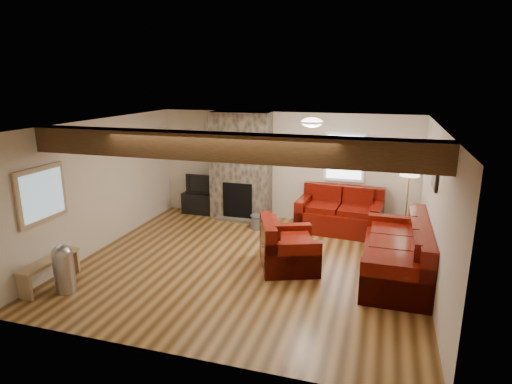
# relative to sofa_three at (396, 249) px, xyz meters

# --- Properties ---
(room) EXTENTS (8.00, 8.00, 8.00)m
(room) POSITION_rel_sofa_three_xyz_m (-2.48, -0.31, 0.78)
(room) COLOR #553616
(room) RESTS_ON ground
(floor) EXTENTS (6.00, 6.00, 0.00)m
(floor) POSITION_rel_sofa_three_xyz_m (-2.48, -0.31, -0.47)
(floor) COLOR #553616
(floor) RESTS_ON ground
(oak_beam) EXTENTS (6.00, 0.36, 0.38)m
(oak_beam) POSITION_rel_sofa_three_xyz_m (-2.48, -1.56, 1.84)
(oak_beam) COLOR #362110
(oak_beam) RESTS_ON room
(chimney_breast) EXTENTS (1.40, 0.67, 2.50)m
(chimney_breast) POSITION_rel_sofa_three_xyz_m (-3.48, 2.18, 0.75)
(chimney_breast) COLOR #3A342C
(chimney_breast) RESTS_ON floor
(back_window) EXTENTS (0.90, 0.08, 1.10)m
(back_window) POSITION_rel_sofa_three_xyz_m (-1.13, 2.40, 1.08)
(back_window) COLOR white
(back_window) RESTS_ON room
(hatch_window) EXTENTS (0.08, 1.00, 0.90)m
(hatch_window) POSITION_rel_sofa_three_xyz_m (-5.44, -1.81, 0.98)
(hatch_window) COLOR #A58457
(hatch_window) RESTS_ON room
(ceiling_dome) EXTENTS (0.40, 0.40, 0.18)m
(ceiling_dome) POSITION_rel_sofa_three_xyz_m (-1.58, 0.59, 1.97)
(ceiling_dome) COLOR #F0E9CC
(ceiling_dome) RESTS_ON room
(artwork_back) EXTENTS (0.42, 0.06, 0.52)m
(artwork_back) POSITION_rel_sofa_three_xyz_m (-2.33, 2.40, 1.23)
(artwork_back) COLOR black
(artwork_back) RESTS_ON room
(artwork_right) EXTENTS (0.06, 0.55, 0.42)m
(artwork_right) POSITION_rel_sofa_three_xyz_m (0.48, -0.01, 1.28)
(artwork_right) COLOR black
(artwork_right) RESTS_ON room
(sofa_three) EXTENTS (1.03, 2.45, 0.95)m
(sofa_three) POSITION_rel_sofa_three_xyz_m (0.00, 0.00, 0.00)
(sofa_three) COLOR #4D0905
(sofa_three) RESTS_ON floor
(loveseat) EXTENTS (1.85, 1.16, 0.94)m
(loveseat) POSITION_rel_sofa_three_xyz_m (-1.13, 1.92, -0.00)
(loveseat) COLOR #4D0905
(loveseat) RESTS_ON floor
(armchair_red) EXTENTS (1.26, 1.34, 0.87)m
(armchair_red) POSITION_rel_sofa_three_xyz_m (-1.78, -0.21, -0.04)
(armchair_red) COLOR #4D0905
(armchair_red) RESTS_ON floor
(coffee_table) EXTENTS (0.93, 0.93, 0.49)m
(coffee_table) POSITION_rel_sofa_three_xyz_m (-1.79, -0.25, -0.25)
(coffee_table) COLOR #4C3218
(coffee_table) RESTS_ON floor
(tv_cabinet) EXTENTS (1.03, 0.41, 0.51)m
(tv_cabinet) POSITION_rel_sofa_three_xyz_m (-4.46, 2.22, -0.22)
(tv_cabinet) COLOR black
(tv_cabinet) RESTS_ON floor
(television) EXTENTS (0.83, 0.11, 0.48)m
(television) POSITION_rel_sofa_three_xyz_m (-4.46, 2.22, 0.28)
(television) COLOR black
(television) RESTS_ON tv_cabinet
(floor_lamp) EXTENTS (0.40, 0.40, 1.56)m
(floor_lamp) POSITION_rel_sofa_three_xyz_m (0.23, 2.10, 0.86)
(floor_lamp) COLOR tan
(floor_lamp) RESTS_ON floor
(pine_bench) EXTENTS (0.27, 1.14, 0.43)m
(pine_bench) POSITION_rel_sofa_three_xyz_m (-5.31, -1.98, -0.26)
(pine_bench) COLOR #A58457
(pine_bench) RESTS_ON floor
(pedal_bin) EXTENTS (0.36, 0.36, 0.78)m
(pedal_bin) POSITION_rel_sofa_three_xyz_m (-4.92, -2.10, -0.08)
(pedal_bin) COLOR #A7A6AB
(pedal_bin) RESTS_ON floor
(coal_bucket) EXTENTS (0.34, 0.34, 0.32)m
(coal_bucket) POSITION_rel_sofa_three_xyz_m (-2.88, 1.56, -0.31)
(coal_bucket) COLOR slate
(coal_bucket) RESTS_ON floor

